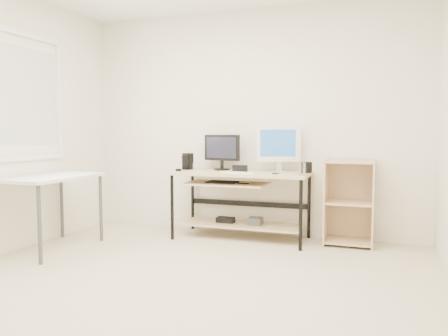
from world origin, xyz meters
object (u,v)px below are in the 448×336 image
at_px(shelf_unit, 349,202).
at_px(white_imac, 278,144).
at_px(black_monitor, 222,150).
at_px(audio_controller, 186,163).
at_px(desk, 239,191).
at_px(side_table, 51,184).

distance_m(shelf_unit, white_imac, 0.98).
height_order(shelf_unit, black_monitor, black_monitor).
xyz_separation_m(white_imac, audio_controller, (-1.08, -0.09, -0.22)).
relative_size(desk, white_imac, 2.85).
xyz_separation_m(black_monitor, white_imac, (0.67, -0.00, 0.07)).
distance_m(black_monitor, audio_controller, 0.45).
distance_m(side_table, shelf_unit, 3.09).
xyz_separation_m(shelf_unit, white_imac, (-0.77, -0.01, 0.60)).
distance_m(desk, shelf_unit, 1.19).
xyz_separation_m(desk, side_table, (-1.65, -1.06, 0.13)).
height_order(desk, side_table, same).
distance_m(desk, black_monitor, 0.54).
bearing_deg(white_imac, audio_controller, 162.07).
relative_size(side_table, shelf_unit, 1.11).
bearing_deg(side_table, audio_controller, 48.91).
xyz_separation_m(side_table, white_imac, (2.06, 1.21, 0.38)).
relative_size(desk, side_table, 1.50).
relative_size(shelf_unit, black_monitor, 2.01).
relative_size(desk, black_monitor, 3.35).
bearing_deg(shelf_unit, white_imac, -179.39).
distance_m(desk, white_imac, 0.67).
height_order(desk, black_monitor, black_monitor).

